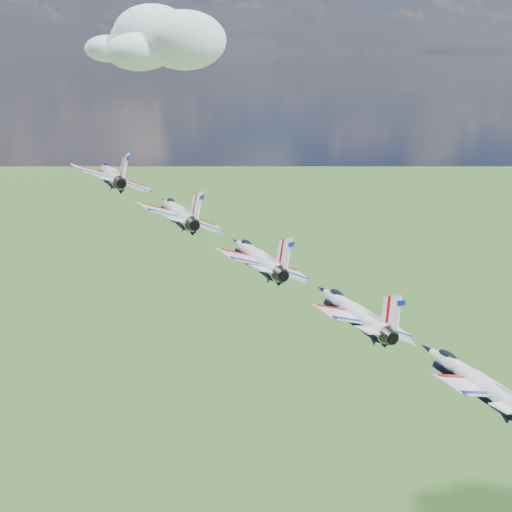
{
  "coord_description": "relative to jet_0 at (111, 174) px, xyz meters",
  "views": [
    {
      "loc": [
        -12.38,
        -84.4,
        171.31
      ],
      "look_at": [
        -1.11,
        -20.95,
        150.7
      ],
      "focal_mm": 45.0,
      "sensor_mm": 36.0,
      "label": 1
    }
  ],
  "objects": [
    {
      "name": "cloud_far",
      "position": [
        10.21,
        180.41,
        18.76
      ],
      "size": [
        56.34,
        44.27,
        22.14
      ],
      "primitive_type": "ellipsoid",
      "color": "white"
    },
    {
      "name": "jet_0",
      "position": [
        0.0,
        0.0,
        0.0
      ],
      "size": [
        13.29,
        16.12,
        7.49
      ],
      "primitive_type": null,
      "rotation": [
        0.0,
        0.38,
        0.22
      ],
      "color": "white"
    },
    {
      "name": "jet_1",
      "position": [
        7.67,
        -9.2,
        -2.96
      ],
      "size": [
        13.29,
        16.12,
        7.49
      ],
      "primitive_type": null,
      "rotation": [
        0.0,
        0.38,
        0.22
      ],
      "color": "white"
    },
    {
      "name": "jet_2",
      "position": [
        15.33,
        -18.4,
        -5.93
      ],
      "size": [
        13.29,
        16.12,
        7.49
      ],
      "primitive_type": null,
      "rotation": [
        0.0,
        0.38,
        0.22
      ],
      "color": "white"
    },
    {
      "name": "jet_3",
      "position": [
        23.0,
        -27.6,
        -8.89
      ],
      "size": [
        13.29,
        16.12,
        7.49
      ],
      "primitive_type": null,
      "rotation": [
        0.0,
        0.38,
        0.22
      ],
      "color": "white"
    },
    {
      "name": "jet_4",
      "position": [
        30.66,
        -36.79,
        -11.85
      ],
      "size": [
        13.29,
        16.12,
        7.49
      ],
      "primitive_type": null,
      "rotation": [
        0.0,
        0.38,
        0.22
      ],
      "color": "white"
    }
  ]
}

